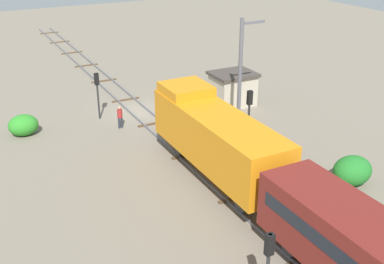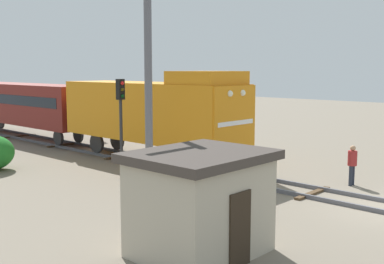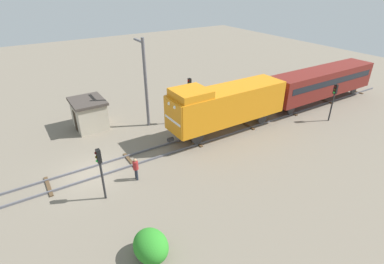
{
  "view_description": "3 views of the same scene",
  "coord_description": "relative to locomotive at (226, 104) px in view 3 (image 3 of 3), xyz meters",
  "views": [
    {
      "loc": [
        12.75,
        33.74,
        14.14
      ],
      "look_at": [
        0.81,
        10.83,
        2.64
      ],
      "focal_mm": 45.0,
      "sensor_mm": 36.0,
      "label": 1
    },
    {
      "loc": [
        -16.58,
        -6.11,
        4.86
      ],
      "look_at": [
        0.38,
        9.75,
        1.8
      ],
      "focal_mm": 45.0,
      "sensor_mm": 36.0,
      "label": 2
    },
    {
      "loc": [
        18.93,
        -3.42,
        12.73
      ],
      "look_at": [
        0.8,
        8.09,
        1.46
      ],
      "focal_mm": 28.0,
      "sensor_mm": 36.0,
      "label": 3
    }
  ],
  "objects": [
    {
      "name": "traffic_signal_mid",
      "position": [
        -3.4,
        -1.65,
        0.29
      ],
      "size": [
        0.32,
        0.34,
        4.43
      ],
      "color": "#262628",
      "rests_on": "ground"
    },
    {
      "name": "passenger_car_leading",
      "position": [
        0.0,
        13.34,
        -0.25
      ],
      "size": [
        2.84,
        14.0,
        3.66
      ],
      "color": "maroon",
      "rests_on": "railway_track"
    },
    {
      "name": "railway_track",
      "position": [
        0.0,
        -12.13,
        -2.7
      ],
      "size": [
        2.4,
        70.53,
        0.16
      ],
      "color": "#595960",
      "rests_on": "ground"
    },
    {
      "name": "traffic_signal_far",
      "position": [
        3.6,
        10.16,
        -0.19
      ],
      "size": [
        0.32,
        0.34,
        3.7
      ],
      "color": "#262628",
      "rests_on": "ground"
    },
    {
      "name": "relay_hut",
      "position": [
        -7.5,
        -10.04,
        -1.38
      ],
      "size": [
        3.5,
        2.9,
        2.74
      ],
      "color": "#B2A893",
      "rests_on": "ground"
    },
    {
      "name": "locomotive",
      "position": [
        0.0,
        0.0,
        0.0
      ],
      "size": [
        2.9,
        11.6,
        4.6
      ],
      "color": "orange",
      "rests_on": "railway_track"
    },
    {
      "name": "worker_near_track",
      "position": [
        2.4,
        -9.66,
        -1.78
      ],
      "size": [
        0.38,
        0.38,
        1.7
      ],
      "rotation": [
        0.0,
        0.0,
        0.02
      ],
      "color": "#262B38",
      "rests_on": "ground"
    },
    {
      "name": "ground_plane",
      "position": [
        0.0,
        -12.13,
        -2.77
      ],
      "size": [
        105.8,
        105.8,
        0.0
      ],
      "primitive_type": "plane",
      "color": "#756B5B"
    },
    {
      "name": "bush_mid",
      "position": [
        -6.69,
        4.27,
        -1.91
      ],
      "size": [
        2.38,
        1.95,
        1.73
      ],
      "primitive_type": "ellipsoid",
      "color": "#217126",
      "rests_on": "ground"
    },
    {
      "name": "bush_near",
      "position": [
        8.91,
        -11.63,
        -2.01
      ],
      "size": [
        2.09,
        1.71,
        1.52
      ],
      "primitive_type": "ellipsoid",
      "color": "#2C8626",
      "rests_on": "ground"
    },
    {
      "name": "catenary_mast",
      "position": [
        -5.06,
        -5.27,
        1.55
      ],
      "size": [
        1.94,
        0.28,
        8.15
      ],
      "color": "#595960",
      "rests_on": "ground"
    },
    {
      "name": "traffic_signal_near",
      "position": [
        3.2,
        -12.17,
        -0.23
      ],
      "size": [
        0.32,
        0.34,
        3.63
      ],
      "color": "#262628",
      "rests_on": "ground"
    }
  ]
}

